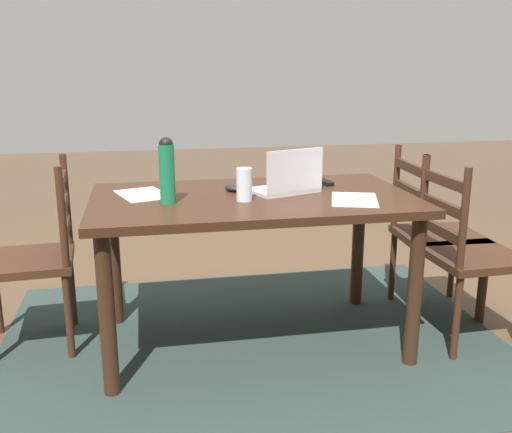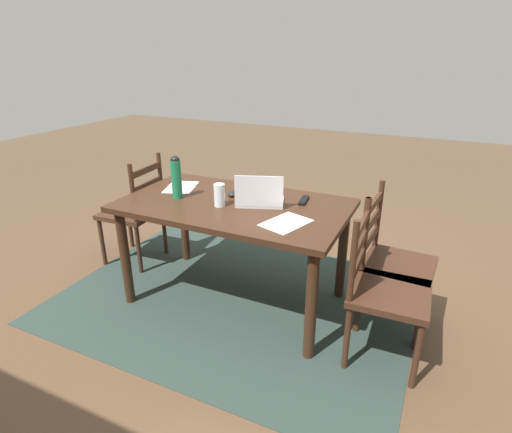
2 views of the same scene
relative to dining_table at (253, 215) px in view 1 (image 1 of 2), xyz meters
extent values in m
plane|color=brown|center=(0.00, 0.00, -0.68)|extent=(14.00, 14.00, 0.00)
cube|color=#283833|center=(0.00, 0.00, -0.67)|extent=(2.56, 1.91, 0.01)
cube|color=#382114|center=(0.00, 0.00, 0.08)|extent=(1.56, 0.90, 0.04)
cylinder|color=#382114|center=(-0.70, -0.37, -0.31)|extent=(0.07, 0.07, 0.73)
cylinder|color=#382114|center=(0.70, -0.37, -0.31)|extent=(0.07, 0.07, 0.73)
cylinder|color=#382114|center=(-0.70, 0.37, -0.31)|extent=(0.07, 0.07, 0.73)
cylinder|color=#382114|center=(0.70, 0.37, -0.31)|extent=(0.07, 0.07, 0.73)
cube|color=#3D2316|center=(-1.11, -0.18, -0.23)|extent=(0.46, 0.46, 0.04)
cylinder|color=#3D2316|center=(-1.31, -0.36, -0.46)|extent=(0.04, 0.04, 0.43)
cylinder|color=#3D2316|center=(-1.29, 0.02, -0.46)|extent=(0.04, 0.04, 0.43)
cylinder|color=#3D2316|center=(-0.93, -0.38, -0.46)|extent=(0.04, 0.04, 0.43)
cylinder|color=#3D2316|center=(-0.91, 0.00, -0.46)|extent=(0.04, 0.04, 0.43)
cylinder|color=#3D2316|center=(-0.92, -0.38, 0.02)|extent=(0.04, 0.04, 0.50)
cylinder|color=#3D2316|center=(-0.90, 0.00, 0.02)|extent=(0.04, 0.04, 0.50)
cube|color=#3D2316|center=(-0.91, -0.19, -0.08)|extent=(0.04, 0.36, 0.05)
cube|color=#3D2316|center=(-0.91, -0.19, 0.05)|extent=(0.04, 0.36, 0.05)
cube|color=#3D2316|center=(-0.91, -0.19, 0.17)|extent=(0.04, 0.36, 0.05)
cube|color=#3D2316|center=(-1.11, 0.18, -0.23)|extent=(0.45, 0.45, 0.04)
cylinder|color=#3D2316|center=(-1.29, -0.01, -0.46)|extent=(0.04, 0.04, 0.43)
cylinder|color=#3D2316|center=(-0.91, 0.00, -0.46)|extent=(0.04, 0.04, 0.43)
cylinder|color=#3D2316|center=(-0.92, 0.38, -0.46)|extent=(0.04, 0.04, 0.43)
cylinder|color=#3D2316|center=(-0.90, 0.00, 0.02)|extent=(0.04, 0.04, 0.50)
cylinder|color=#3D2316|center=(-0.91, 0.38, 0.02)|extent=(0.04, 0.04, 0.50)
cube|color=#3D2316|center=(-0.91, 0.19, -0.08)|extent=(0.03, 0.36, 0.05)
cube|color=#3D2316|center=(-0.91, 0.19, 0.05)|extent=(0.03, 0.36, 0.05)
cube|color=#3D2316|center=(-0.91, 0.19, 0.17)|extent=(0.03, 0.36, 0.05)
cube|color=#3D2316|center=(1.11, -0.18, -0.23)|extent=(0.47, 0.47, 0.04)
cylinder|color=#3D2316|center=(0.91, 0.00, -0.46)|extent=(0.04, 0.04, 0.43)
cylinder|color=#3D2316|center=(0.93, -0.38, -0.46)|extent=(0.04, 0.04, 0.43)
cylinder|color=#3D2316|center=(0.90, 0.00, 0.02)|extent=(0.04, 0.04, 0.50)
cylinder|color=#3D2316|center=(0.92, -0.38, 0.02)|extent=(0.04, 0.04, 0.50)
cube|color=#3D2316|center=(0.91, -0.19, -0.08)|extent=(0.05, 0.36, 0.05)
cube|color=#3D2316|center=(0.91, -0.19, 0.05)|extent=(0.05, 0.36, 0.05)
cube|color=#3D2316|center=(0.91, -0.19, 0.17)|extent=(0.05, 0.36, 0.05)
cube|color=silver|center=(-0.17, -0.07, 0.11)|extent=(0.38, 0.32, 0.02)
cube|color=silver|center=(-0.20, 0.03, 0.22)|extent=(0.30, 0.12, 0.21)
cube|color=#A5CCEA|center=(-0.20, 0.02, 0.22)|extent=(0.28, 0.10, 0.19)
cylinder|color=#197247|center=(0.41, 0.08, 0.24)|extent=(0.07, 0.07, 0.27)
sphere|color=black|center=(0.41, 0.08, 0.37)|extent=(0.06, 0.06, 0.06)
cylinder|color=silver|center=(0.06, 0.09, 0.18)|extent=(0.07, 0.07, 0.15)
ellipsoid|color=black|center=(0.08, -0.12, 0.12)|extent=(0.10, 0.12, 0.03)
cube|color=black|center=(-0.43, -0.22, 0.11)|extent=(0.07, 0.17, 0.02)
cube|color=white|center=(0.53, -0.13, 0.10)|extent=(0.29, 0.35, 0.00)
cube|color=white|center=(-0.45, 0.18, 0.10)|extent=(0.29, 0.35, 0.00)
camera|label=1|loc=(0.52, 2.74, 0.73)|focal=41.16mm
camera|label=2|loc=(-1.26, 2.33, 1.09)|focal=28.73mm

